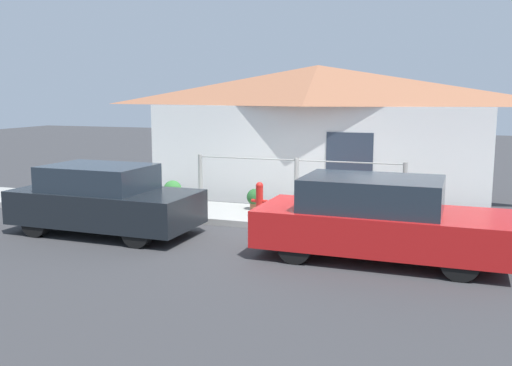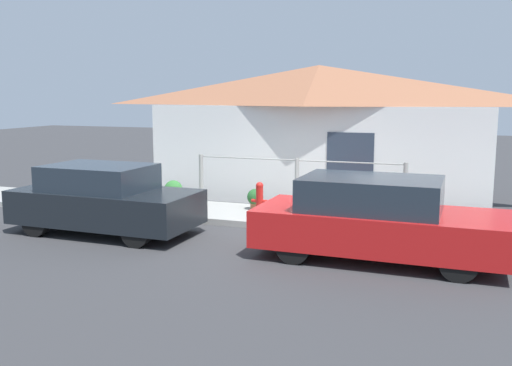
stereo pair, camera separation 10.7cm
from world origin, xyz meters
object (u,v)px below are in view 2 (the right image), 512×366
object	(u,v)px
car_left	(104,200)
car_right	(377,219)
fire_hydrant	(260,199)
potted_plant_near_hydrant	(255,198)
potted_plant_corner	(370,205)
potted_plant_by_fence	(173,191)

from	to	relation	value
car_left	car_right	distance (m)	5.32
fire_hydrant	potted_plant_near_hydrant	world-z (taller)	fire_hydrant
fire_hydrant	potted_plant_near_hydrant	distance (m)	0.87
potted_plant_near_hydrant	potted_plant_corner	world-z (taller)	potted_plant_corner
car_left	fire_hydrant	bearing A→B (deg)	35.64
car_left	fire_hydrant	xyz separation A→B (m)	(2.62, 1.80, -0.14)
potted_plant_by_fence	potted_plant_corner	xyz separation A→B (m)	(4.55, 0.29, -0.09)
car_left	fire_hydrant	world-z (taller)	car_left
car_right	potted_plant_by_fence	size ratio (longest dim) A/B	6.92
fire_hydrant	potted_plant_corner	distance (m)	2.36
potted_plant_by_fence	car_left	bearing A→B (deg)	-96.14
potted_plant_near_hydrant	potted_plant_corner	xyz separation A→B (m)	(2.57, 0.11, -0.01)
car_left	potted_plant_corner	size ratio (longest dim) A/B	7.71
car_right	potted_plant_by_fence	bearing A→B (deg)	155.69
car_right	potted_plant_corner	bearing A→B (deg)	101.87
potted_plant_near_hydrant	potted_plant_corner	distance (m)	2.57
potted_plant_near_hydrant	potted_plant_corner	bearing A→B (deg)	2.39
potted_plant_corner	car_left	bearing A→B (deg)	-150.85
potted_plant_by_fence	potted_plant_corner	size ratio (longest dim) A/B	1.25
car_right	potted_plant_near_hydrant	distance (m)	4.03
car_left	car_right	world-z (taller)	car_right
fire_hydrant	potted_plant_by_fence	distance (m)	2.43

